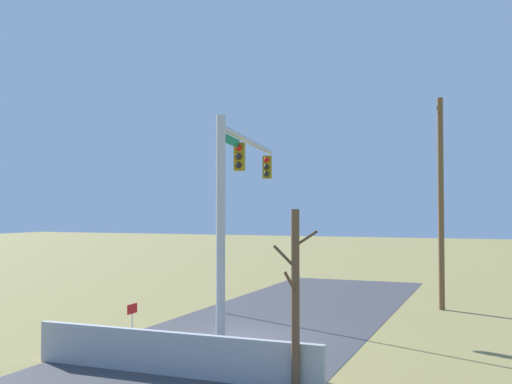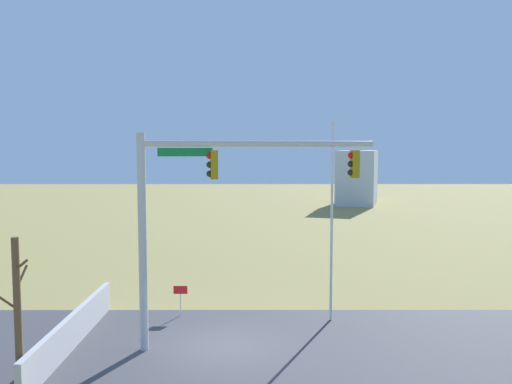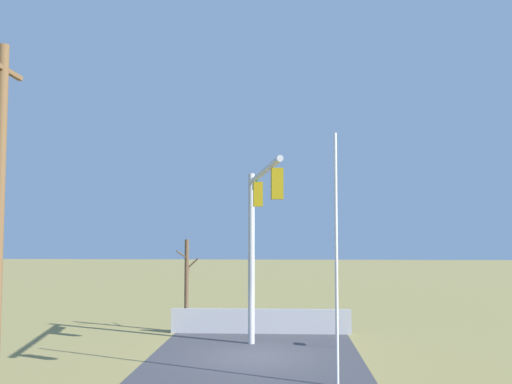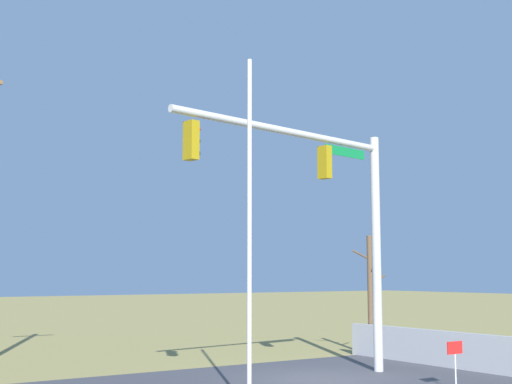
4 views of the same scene
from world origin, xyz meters
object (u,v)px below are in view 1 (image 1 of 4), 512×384
Objects in this scene: signal_mast at (238,188)px; flagpole at (223,221)px; utility_pole at (441,199)px; open_sign at (132,313)px; bare_tree at (295,298)px.

flagpole is (-4.59, -2.68, -1.18)m from signal_mast.
utility_pole reaches higher than open_sign.
flagpole is at bearing -146.25° from bare_tree.
bare_tree is at bearing 63.34° from open_sign.
utility_pole is 14.19m from bare_tree.
utility_pole is at bearing 146.83° from signal_mast.
signal_mast is 10.73m from utility_pole.
open_sign is at bearing -41.36° from utility_pole.
bare_tree reaches higher than open_sign.
signal_mast is at bearing -143.17° from bare_tree.
signal_mast reaches higher than bare_tree.
flagpole reaches higher than open_sign.
bare_tree is (4.79, 3.58, -2.85)m from signal_mast.
signal_mast is 6.62m from bare_tree.
open_sign is at bearing -116.66° from bare_tree.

